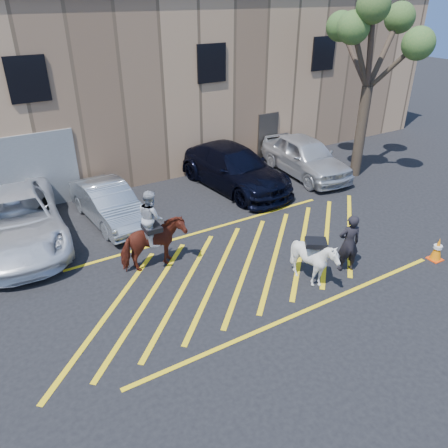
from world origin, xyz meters
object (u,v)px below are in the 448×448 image
car_white_suv (305,156)px  tree (375,35)px  car_white_pickup (16,220)px  saddled_white (314,260)px  mounted_bay (153,238)px  handler (349,243)px  car_blue_suv (233,168)px  traffic_cone (437,249)px  car_silver_sedan (109,203)px

car_white_suv → tree: (1.87, -1.21, 4.86)m
car_white_pickup → saddled_white: size_ratio=3.38×
mounted_bay → tree: tree is taller
car_white_suv → handler: bearing=-116.0°
car_white_suv → mounted_bay: 9.27m
saddled_white → tree: bearing=36.6°
car_white_pickup → car_white_suv: 11.74m
car_blue_suv → handler: bearing=-100.0°
traffic_cone → tree: (3.03, 6.24, 5.33)m
car_white_suv → saddled_white: (-5.16, -6.44, -0.10)m
car_blue_suv → traffic_cone: size_ratio=7.78×
traffic_cone → car_silver_sedan: bearing=135.3°
saddled_white → traffic_cone: (4.00, -1.02, -0.37)m
car_white_pickup → car_blue_suv: 8.32m
mounted_bay → handler: bearing=-32.1°
handler → mounted_bay: size_ratio=0.72×
handler → tree: size_ratio=0.24×
car_blue_suv → traffic_cone: 8.22m
traffic_cone → handler: bearing=159.5°
car_blue_suv → handler: handler is taller
car_white_pickup → car_silver_sedan: (2.98, -0.01, -0.14)m
car_blue_suv → tree: 7.37m
car_silver_sedan → car_white_suv: size_ratio=0.84×
car_white_pickup → handler: 10.20m
car_blue_suv → mounted_bay: 6.49m
traffic_cone → tree: tree is taller
handler → car_silver_sedan: bearing=-33.5°
car_blue_suv → tree: size_ratio=0.78×
car_silver_sedan → traffic_cone: bearing=-50.0°
mounted_bay → saddled_white: mounted_bay is taller
car_blue_suv → tree: (5.29, -1.65, 4.87)m
car_white_pickup → car_silver_sedan: bearing=3.8°
car_silver_sedan → car_white_suv: car_white_suv is taller
saddled_white → traffic_cone: 4.15m
mounted_bay → saddled_white: size_ratio=1.40×
car_white_suv → traffic_cone: car_white_suv is taller
car_white_suv → tree: size_ratio=0.67×
car_white_suv → car_white_pickup: bearing=-175.3°
car_white_pickup → car_white_suv: size_ratio=1.21×
handler → traffic_cone: (2.72, -1.02, -0.52)m
car_white_suv → handler: 7.52m
car_blue_suv → mounted_bay: bearing=-149.0°
handler → mounted_bay: 5.56m
traffic_cone → tree: size_ratio=0.10×
car_white_pickup → saddled_white: bearing=-40.8°
car_silver_sedan → handler: 8.13m
tree → handler: bearing=-137.8°
car_blue_suv → saddled_white: car_blue_suv is taller
mounted_bay → traffic_cone: 8.45m
car_silver_sedan → car_white_suv: (8.76, -0.07, 0.15)m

